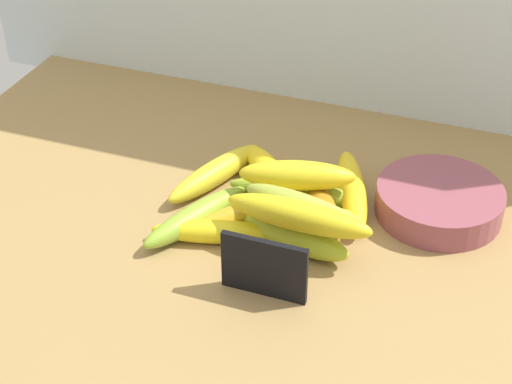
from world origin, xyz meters
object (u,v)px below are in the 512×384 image
chalkboard_sign (264,270)px  banana_0 (296,193)px  banana_10 (305,209)px  banana_3 (292,216)px  banana_7 (259,210)px  banana_12 (297,175)px  banana_5 (214,232)px  banana_4 (215,173)px  banana_9 (352,190)px  banana_11 (299,216)px  banana_8 (271,174)px  banana_1 (295,237)px  banana_6 (323,217)px  banana_2 (196,216)px  fruit_bowl (439,201)px

chalkboard_sign → banana_0: 19.70cm
chalkboard_sign → banana_10: (1.81, 10.75, 2.14)cm
banana_3 → banana_10: bearing=-48.7°
banana_0 → banana_7: same height
chalkboard_sign → banana_12: chalkboard_sign is taller
chalkboard_sign → banana_5: 12.45cm
banana_4 → banana_10: (16.59, -9.39, 4.15)cm
chalkboard_sign → banana_7: chalkboard_sign is taller
banana_9 → banana_11: banana_11 is taller
banana_8 → banana_12: 7.52cm
banana_7 → banana_12: banana_12 is taller
banana_1 → banana_6: (2.21, 5.26, 0.10)cm
banana_9 → banana_6: bearing=-104.9°
banana_10 → banana_4: bearing=150.5°
banana_2 → banana_8: banana_8 is taller
banana_9 → banana_5: bearing=-134.8°
banana_1 → banana_6: banana_6 is taller
fruit_bowl → banana_6: bearing=-147.2°
banana_5 → banana_6: (13.03, 7.36, 0.56)cm
banana_11 → banana_0: bearing=108.5°
chalkboard_sign → banana_7: 15.01cm
banana_2 → chalkboard_sign: bearing=-35.5°
banana_2 → banana_5: banana_2 is taller
banana_0 → banana_1: 10.48cm
banana_5 → banana_11: banana_11 is taller
fruit_bowl → banana_4: fruit_bowl is taller
fruit_bowl → banana_8: 24.47cm
banana_8 → banana_10: size_ratio=0.87×
fruit_bowl → banana_9: 12.31cm
banana_2 → banana_12: bearing=37.2°
banana_2 → banana_6: (16.49, 5.28, 0.40)cm
banana_2 → banana_5: (3.46, -2.08, -0.16)cm
banana_1 → banana_10: banana_10 is taller
banana_7 → banana_8: 8.62cm
banana_4 → banana_10: 19.51cm
banana_8 → banana_9: banana_8 is taller
banana_0 → banana_8: 5.58cm
fruit_bowl → banana_2: size_ratio=0.97×
banana_7 → banana_8: (-1.20, 8.53, 0.26)cm
banana_12 → banana_0: bearing=108.6°
banana_1 → banana_12: bearing=106.7°
fruit_bowl → banana_5: 31.99cm
banana_3 → banana_8: (-5.98, 8.49, 0.03)cm
banana_3 → banana_11: banana_11 is taller
banana_2 → banana_0: bearing=41.8°
banana_3 → banana_12: size_ratio=1.18×
banana_6 → banana_7: banana_6 is taller
banana_1 → banana_9: banana_1 is taller
banana_3 → banana_5: banana_3 is taller
banana_3 → banana_11: (2.41, -4.95, 4.21)cm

